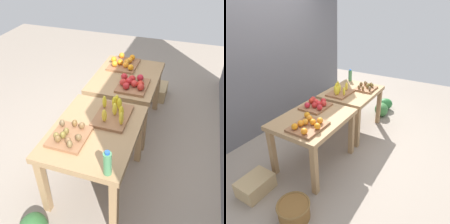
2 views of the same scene
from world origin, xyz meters
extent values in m
plane|color=gray|center=(0.00, 0.00, 0.00)|extent=(8.00, 8.00, 0.00)
cube|color=#A37E54|center=(-0.56, 0.00, 0.72)|extent=(1.04, 0.80, 0.06)
cube|color=#A37E54|center=(-1.02, -0.34, 0.34)|extent=(0.07, 0.07, 0.69)
cube|color=#A37E54|center=(-0.10, -0.34, 0.34)|extent=(0.07, 0.07, 0.69)
cube|color=#A37E54|center=(-1.02, 0.34, 0.34)|extent=(0.07, 0.07, 0.69)
cube|color=#A37E54|center=(-0.10, 0.34, 0.34)|extent=(0.07, 0.07, 0.69)
cube|color=#A37E54|center=(0.56, 0.00, 0.72)|extent=(1.04, 0.80, 0.06)
cube|color=#A37E54|center=(0.10, -0.34, 0.34)|extent=(0.07, 0.07, 0.69)
cube|color=#A37E54|center=(1.02, -0.34, 0.34)|extent=(0.07, 0.07, 0.69)
cube|color=#A37E54|center=(0.10, 0.34, 0.34)|extent=(0.07, 0.07, 0.69)
cube|color=#A37E54|center=(1.02, 0.34, 0.34)|extent=(0.07, 0.07, 0.69)
cube|color=#92613F|center=(-0.81, -0.11, 0.76)|extent=(0.44, 0.36, 0.03)
sphere|color=orange|center=(-0.98, -0.20, 0.82)|extent=(0.11, 0.11, 0.08)
sphere|color=orange|center=(-0.69, -0.21, 0.82)|extent=(0.11, 0.11, 0.08)
sphere|color=orange|center=(-0.86, -0.05, 0.82)|extent=(0.11, 0.11, 0.08)
sphere|color=orange|center=(-0.96, -0.04, 0.82)|extent=(0.10, 0.10, 0.08)
sphere|color=orange|center=(-0.81, -0.07, 0.82)|extent=(0.11, 0.11, 0.08)
sphere|color=orange|center=(-0.82, -0.26, 0.82)|extent=(0.08, 0.08, 0.08)
sphere|color=orange|center=(-0.71, -0.06, 0.82)|extent=(0.10, 0.10, 0.08)
sphere|color=orange|center=(-0.76, -0.15, 0.82)|extent=(0.11, 0.11, 0.08)
sphere|color=orange|center=(-0.66, 0.02, 0.82)|extent=(0.09, 0.09, 0.08)
cube|color=#92613F|center=(-0.31, 0.14, 0.76)|extent=(0.40, 0.34, 0.03)
sphere|color=red|center=(-0.28, 0.24, 0.82)|extent=(0.08, 0.08, 0.08)
sphere|color=red|center=(-0.18, 0.09, 0.82)|extent=(0.08, 0.08, 0.08)
sphere|color=red|center=(-0.42, 0.20, 0.82)|extent=(0.11, 0.11, 0.08)
sphere|color=red|center=(-0.26, 0.03, 0.82)|extent=(0.10, 0.10, 0.08)
sphere|color=red|center=(-0.37, 0.11, 0.82)|extent=(0.10, 0.10, 0.08)
sphere|color=red|center=(-0.21, 0.26, 0.82)|extent=(0.11, 0.11, 0.08)
sphere|color=red|center=(-0.39, 0.01, 0.82)|extent=(0.11, 0.11, 0.08)
sphere|color=red|center=(-0.30, 0.09, 0.82)|extent=(0.09, 0.09, 0.08)
sphere|color=red|center=(-0.26, 0.17, 0.82)|extent=(0.11, 0.11, 0.08)
cube|color=#92613F|center=(0.33, 0.10, 0.76)|extent=(0.44, 0.32, 0.03)
ellipsoid|color=yellow|center=(0.22, 0.08, 0.85)|extent=(0.06, 0.06, 0.14)
ellipsoid|color=yellow|center=(0.32, 0.12, 0.85)|extent=(0.07, 0.06, 0.14)
ellipsoid|color=yellow|center=(0.23, 0.14, 0.85)|extent=(0.06, 0.06, 0.14)
ellipsoid|color=yellow|center=(0.35, 0.19, 0.85)|extent=(0.06, 0.07, 0.14)
ellipsoid|color=yellow|center=(0.46, 0.06, 0.85)|extent=(0.05, 0.06, 0.14)
ellipsoid|color=yellow|center=(0.18, 0.10, 0.85)|extent=(0.06, 0.06, 0.14)
ellipsoid|color=yellow|center=(0.45, 0.22, 0.85)|extent=(0.05, 0.04, 0.14)
ellipsoid|color=yellow|center=(0.24, -0.02, 0.85)|extent=(0.07, 0.06, 0.14)
cube|color=#92613F|center=(0.74, -0.17, 0.76)|extent=(0.36, 0.32, 0.03)
ellipsoid|color=olive|center=(0.79, -0.20, 0.82)|extent=(0.07, 0.07, 0.07)
ellipsoid|color=brown|center=(0.84, -0.13, 0.82)|extent=(0.05, 0.06, 0.07)
ellipsoid|color=brown|center=(0.61, -0.17, 0.82)|extent=(0.07, 0.06, 0.07)
ellipsoid|color=brown|center=(0.64, -0.29, 0.82)|extent=(0.07, 0.07, 0.07)
ellipsoid|color=brown|center=(0.87, -0.10, 0.82)|extent=(0.07, 0.07, 0.07)
ellipsoid|color=brown|center=(0.73, -0.20, 0.82)|extent=(0.06, 0.05, 0.07)
ellipsoid|color=brown|center=(0.62, -0.10, 0.82)|extent=(0.07, 0.07, 0.07)
ellipsoid|color=brown|center=(0.85, -0.22, 0.82)|extent=(0.07, 0.07, 0.07)
ellipsoid|color=brown|center=(0.78, -0.06, 0.82)|extent=(0.07, 0.07, 0.07)
ellipsoid|color=olive|center=(0.81, -0.25, 0.82)|extent=(0.05, 0.06, 0.07)
cylinder|color=#4C8C59|center=(1.01, 0.28, 0.85)|extent=(0.07, 0.07, 0.21)
cylinder|color=blue|center=(1.01, 0.28, 0.97)|extent=(0.04, 0.04, 0.02)
cylinder|color=brown|center=(-1.42, -0.35, 0.10)|extent=(0.34, 0.34, 0.20)
torus|color=brown|center=(-1.42, -0.35, 0.20)|extent=(0.36, 0.36, 0.02)
cube|color=tan|center=(-1.38, 0.30, 0.10)|extent=(0.40, 0.30, 0.20)
camera|label=1|loc=(2.25, 0.73, 2.29)|focal=41.22mm
camera|label=2|loc=(-2.50, -1.54, 2.06)|focal=33.98mm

